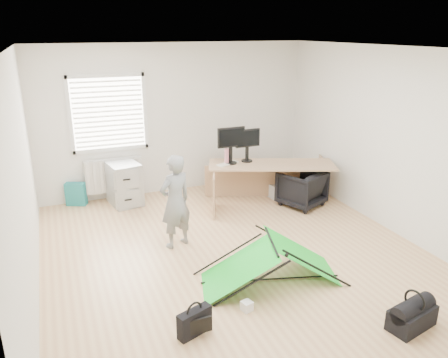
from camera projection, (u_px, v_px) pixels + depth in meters
name	position (u px, v px, depth m)	size (l,w,h in m)	color
ground	(235.00, 253.00, 6.00)	(5.50, 5.50, 0.00)	tan
back_wall	(176.00, 119.00, 7.97)	(5.00, 0.02, 2.70)	silver
window	(108.00, 113.00, 7.44)	(1.20, 0.06, 1.20)	silver
radiator	(114.00, 175.00, 7.77)	(1.00, 0.12, 0.60)	silver
desk	(271.00, 184.00, 7.58)	(2.14, 0.68, 0.73)	tan
filing_cabinet	(124.00, 183.00, 7.58)	(0.48, 0.64, 0.74)	#A7ABAD
monitor_left	(231.00, 150.00, 7.41)	(0.49, 0.11, 0.46)	black
monitor_right	(247.00, 150.00, 7.53)	(0.44, 0.10, 0.42)	black
keyboard	(228.00, 164.00, 7.44)	(0.42, 0.14, 0.02)	beige
thermos	(227.00, 156.00, 7.43)	(0.07, 0.07, 0.27)	#BC6975
office_chair	(302.00, 188.00, 7.52)	(0.67, 0.69, 0.63)	black
person	(175.00, 202.00, 6.00)	(0.49, 0.32, 1.34)	gray
kite	(271.00, 261.00, 5.27)	(1.70, 0.75, 0.53)	#12BF25
storage_crate	(280.00, 190.00, 7.99)	(0.45, 0.32, 0.25)	#B5B7BE
tote_bag	(76.00, 194.00, 7.57)	(0.34, 0.15, 0.40)	#1D7A7D
laptop_bag	(195.00, 322.00, 4.37)	(0.37, 0.11, 0.28)	black
white_box	(247.00, 306.00, 4.76)	(0.11, 0.11, 0.11)	silver
duffel_bag	(412.00, 318.00, 4.48)	(0.52, 0.26, 0.23)	black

